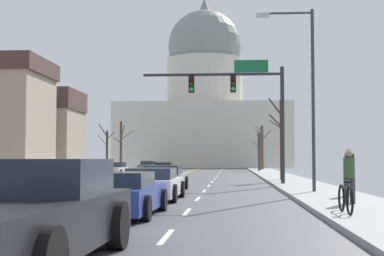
% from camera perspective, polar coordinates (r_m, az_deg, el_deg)
% --- Properties ---
extents(ground, '(20.00, 180.00, 0.20)m').
position_cam_1_polar(ground, '(20.23, -9.77, -7.23)').
color(ground, '#4A4A4F').
extents(signal_gantry, '(7.91, 0.41, 6.89)m').
position_cam_1_polar(signal_gantry, '(32.16, 5.07, 3.25)').
color(signal_gantry, '#28282D').
rests_on(signal_gantry, ground).
extents(street_lamp_right, '(2.43, 0.24, 7.69)m').
position_cam_1_polar(street_lamp_right, '(24.65, 11.19, 4.51)').
color(street_lamp_right, '#333338').
rests_on(street_lamp_right, ground).
extents(capitol_building, '(29.50, 20.30, 30.47)m').
position_cam_1_polar(capitol_building, '(102.04, 1.26, 1.94)').
color(capitol_building, beige).
rests_on(capitol_building, ground).
extents(sedan_near_00, '(2.04, 4.41, 1.18)m').
position_cam_1_polar(sedan_near_00, '(27.18, -2.80, -5.05)').
color(sedan_near_00, '#9EA3A8').
rests_on(sedan_near_00, ground).
extents(sedan_near_01, '(2.04, 4.54, 1.17)m').
position_cam_1_polar(sedan_near_01, '(21.01, -3.88, -5.65)').
color(sedan_near_01, silver).
rests_on(sedan_near_01, ground).
extents(sedan_near_02, '(2.16, 4.55, 1.15)m').
position_cam_1_polar(sedan_near_02, '(15.34, -7.22, -6.61)').
color(sedan_near_02, navy).
rests_on(sedan_near_02, ground).
extents(pickup_truck_near_03, '(2.34, 5.79, 1.50)m').
position_cam_1_polar(pickup_truck_near_03, '(8.48, -16.44, -8.48)').
color(pickup_truck_near_03, black).
rests_on(pickup_truck_near_03, ground).
extents(sedan_oncoming_00, '(2.03, 4.52, 1.18)m').
position_cam_1_polar(sedan_oncoming_00, '(38.70, -10.87, -4.42)').
color(sedan_oncoming_00, '#1E7247').
rests_on(sedan_oncoming_00, ground).
extents(sedan_oncoming_01, '(2.12, 4.50, 1.20)m').
position_cam_1_polar(sedan_oncoming_01, '(47.54, -7.89, -4.15)').
color(sedan_oncoming_01, silver).
rests_on(sedan_oncoming_01, ground).
extents(sedan_oncoming_02, '(2.09, 4.30, 1.14)m').
position_cam_1_polar(sedan_oncoming_02, '(55.13, -2.87, -4.05)').
color(sedan_oncoming_02, black).
rests_on(sedan_oncoming_02, ground).
extents(sedan_oncoming_03, '(2.03, 4.66, 1.21)m').
position_cam_1_polar(sedan_oncoming_03, '(67.72, -4.41, -3.84)').
color(sedan_oncoming_03, '#6B6056').
rests_on(sedan_oncoming_03, ground).
extents(flank_building_01, '(8.88, 8.13, 9.24)m').
position_cam_1_polar(flank_building_01, '(67.60, -14.90, -0.25)').
color(flank_building_01, tan).
rests_on(flank_building_01, ground).
extents(bare_tree_00, '(2.09, 2.03, 5.64)m').
position_cam_1_polar(bare_tree_00, '(73.13, 6.99, -1.78)').
color(bare_tree_00, brown).
rests_on(bare_tree_00, ground).
extents(bare_tree_01, '(1.85, 1.76, 5.09)m').
position_cam_1_polar(bare_tree_01, '(63.09, -8.48, -2.06)').
color(bare_tree_01, '#423328').
rests_on(bare_tree_01, ground).
extents(bare_tree_02, '(1.02, 2.21, 5.47)m').
position_cam_1_polar(bare_tree_02, '(38.03, 8.90, -0.85)').
color(bare_tree_02, '#423328').
rests_on(bare_tree_02, ground).
extents(bare_tree_03, '(2.40, 2.08, 5.78)m').
position_cam_1_polar(bare_tree_03, '(68.18, -7.08, -1.63)').
color(bare_tree_03, '#4C3D2D').
rests_on(bare_tree_03, ground).
extents(bare_tree_04, '(0.88, 1.09, 4.51)m').
position_cam_1_polar(bare_tree_04, '(65.80, 6.70, -2.28)').
color(bare_tree_04, '#4C3D2D').
rests_on(bare_tree_04, ground).
extents(pedestrian_00, '(0.35, 0.34, 1.62)m').
position_cam_1_polar(pedestrian_00, '(18.06, 15.38, -4.45)').
color(pedestrian_00, '#33333D').
rests_on(pedestrian_00, ground).
extents(pedestrian_01, '(0.35, 0.34, 1.77)m').
position_cam_1_polar(pedestrian_01, '(21.98, 15.41, -3.95)').
color(pedestrian_01, '#33333D').
rests_on(pedestrian_01, ground).
extents(bicycle_parked, '(0.12, 1.77, 0.85)m').
position_cam_1_polar(bicycle_parked, '(15.12, 15.03, -6.83)').
color(bicycle_parked, black).
rests_on(bicycle_parked, ground).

